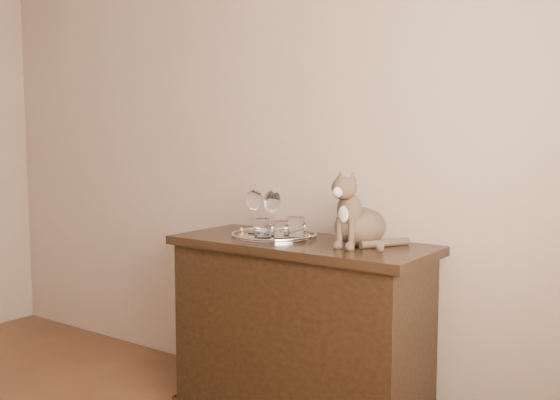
% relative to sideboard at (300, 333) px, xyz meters
% --- Properties ---
extents(wall_back, '(4.00, 0.10, 2.70)m').
position_rel_sideboard_xyz_m(wall_back, '(-0.60, 0.31, 0.93)').
color(wall_back, '#C2A691').
rests_on(wall_back, ground).
extents(wall_right, '(0.10, 4.50, 2.70)m').
position_rel_sideboard_xyz_m(wall_right, '(1.40, -1.94, 0.93)').
color(wall_right, '#C2A691').
rests_on(wall_right, ground).
extents(sideboard, '(1.20, 0.50, 0.85)m').
position_rel_sideboard_xyz_m(sideboard, '(0.00, 0.00, 0.00)').
color(sideboard, black).
rests_on(sideboard, ground).
extents(tray, '(0.40, 0.40, 0.01)m').
position_rel_sideboard_xyz_m(tray, '(-0.16, 0.02, 0.43)').
color(tray, silver).
rests_on(tray, sideboard).
extents(wine_glass_a, '(0.07, 0.07, 0.17)m').
position_rel_sideboard_xyz_m(wine_glass_a, '(-0.22, 0.08, 0.52)').
color(wine_glass_a, silver).
rests_on(wine_glass_a, tray).
extents(wine_glass_c, '(0.08, 0.08, 0.21)m').
position_rel_sideboard_xyz_m(wine_glass_c, '(-0.27, 0.01, 0.54)').
color(wine_glass_c, silver).
rests_on(wine_glass_c, tray).
extents(wine_glass_d, '(0.08, 0.08, 0.21)m').
position_rel_sideboard_xyz_m(wine_glass_d, '(-0.17, 0.02, 0.54)').
color(wine_glass_d, white).
rests_on(wine_glass_d, tray).
extents(tumbler_a, '(0.07, 0.07, 0.08)m').
position_rel_sideboard_xyz_m(tumbler_a, '(-0.07, -0.04, 0.47)').
color(tumbler_a, silver).
rests_on(tumbler_a, tray).
extents(tumbler_b, '(0.08, 0.08, 0.09)m').
position_rel_sideboard_xyz_m(tumbler_b, '(-0.16, -0.07, 0.48)').
color(tumbler_b, silver).
rests_on(tumbler_b, tray).
extents(tumbler_c, '(0.09, 0.09, 0.10)m').
position_rel_sideboard_xyz_m(tumbler_c, '(-0.03, 0.01, 0.48)').
color(tumbler_c, silver).
rests_on(tumbler_c, tray).
extents(cat, '(0.35, 0.33, 0.33)m').
position_rel_sideboard_xyz_m(cat, '(0.27, 0.05, 0.59)').
color(cat, brown).
rests_on(cat, sideboard).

